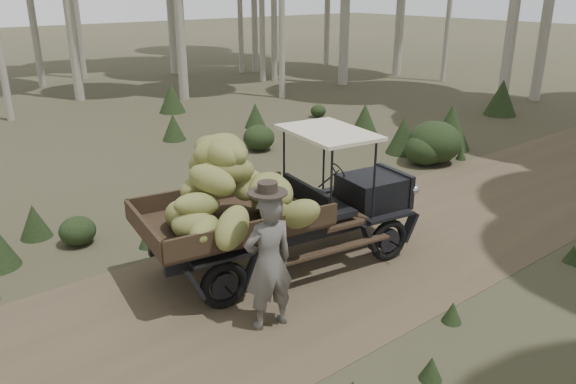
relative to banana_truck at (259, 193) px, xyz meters
The scene contains 5 objects.
ground 2.40m from the banana_truck, 14.75° to the right, with size 120.00×120.00×0.00m, color #473D2B.
dirt_track 2.40m from the banana_truck, 14.75° to the right, with size 70.00×4.00×0.01m, color brown.
banana_truck is the anchor object (origin of this frame).
farmer 1.50m from the banana_truck, 121.26° to the right, with size 0.74×0.56×2.01m.
undergrowth 2.11m from the banana_truck, 37.13° to the right, with size 22.36×22.30×1.39m.
Camera 1 is at (-6.46, -5.86, 4.25)m, focal length 35.00 mm.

